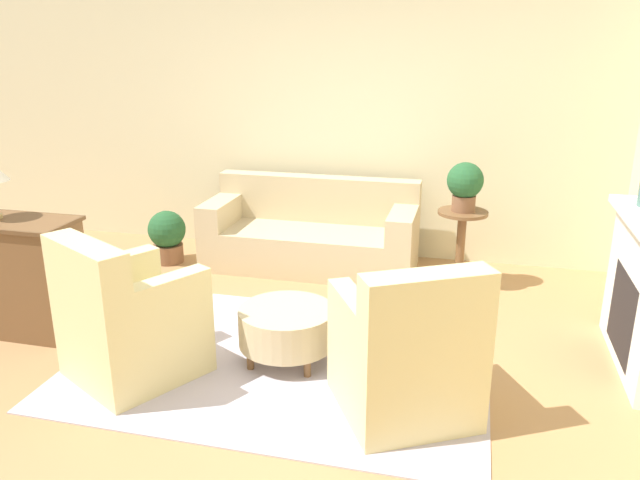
% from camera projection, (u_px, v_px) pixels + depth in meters
% --- Properties ---
extents(ground_plane, '(16.00, 16.00, 0.00)m').
position_uv_depth(ground_plane, '(281.00, 362.00, 4.42)').
color(ground_plane, '#AD7F51').
extents(wall_back, '(8.97, 0.12, 2.80)m').
position_uv_depth(wall_back, '(353.00, 119.00, 6.33)').
color(wall_back, beige).
rests_on(wall_back, ground_plane).
extents(rug, '(2.87, 2.03, 0.01)m').
position_uv_depth(rug, '(281.00, 362.00, 4.42)').
color(rug, '#BCB2C1').
rests_on(rug, ground_plane).
extents(couch, '(2.07, 0.84, 0.86)m').
position_uv_depth(couch, '(312.00, 236.00, 6.21)').
color(couch, '#C6B289').
rests_on(couch, ground_plane).
extents(armchair_left, '(1.02, 1.03, 0.99)m').
position_uv_depth(armchair_left, '(127.00, 323.00, 4.12)').
color(armchair_left, beige).
rests_on(armchair_left, rug).
extents(armchair_right, '(1.02, 1.03, 0.99)m').
position_uv_depth(armchair_right, '(407.00, 356.00, 3.69)').
color(armchair_right, beige).
rests_on(armchair_right, rug).
extents(ottoman_table, '(0.68, 0.68, 0.38)m').
position_uv_depth(ottoman_table, '(287.00, 326.00, 4.38)').
color(ottoman_table, '#C6B289').
rests_on(ottoman_table, rug).
extents(side_table, '(0.45, 0.45, 0.71)m').
position_uv_depth(side_table, '(461.00, 237.00, 5.65)').
color(side_table, brown).
rests_on(side_table, ground_plane).
extents(dresser, '(1.24, 0.48, 0.90)m').
position_uv_depth(dresser, '(3.00, 273.00, 4.80)').
color(dresser, brown).
rests_on(dresser, ground_plane).
extents(potted_plant_on_side_table, '(0.32, 0.32, 0.44)m').
position_uv_depth(potted_plant_on_side_table, '(465.00, 184.00, 5.50)').
color(potted_plant_on_side_table, brown).
rests_on(potted_plant_on_side_table, side_table).
extents(potted_plant_floor, '(0.38, 0.38, 0.54)m').
position_uv_depth(potted_plant_floor, '(167.00, 235.00, 6.31)').
color(potted_plant_floor, brown).
rests_on(potted_plant_floor, ground_plane).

